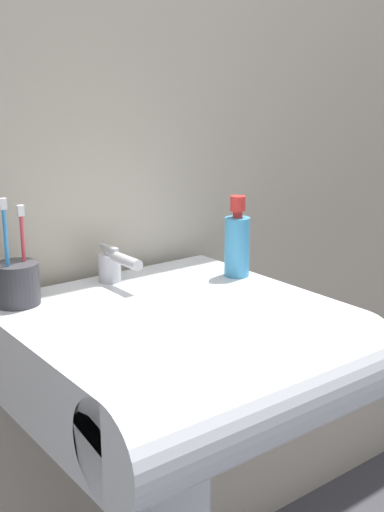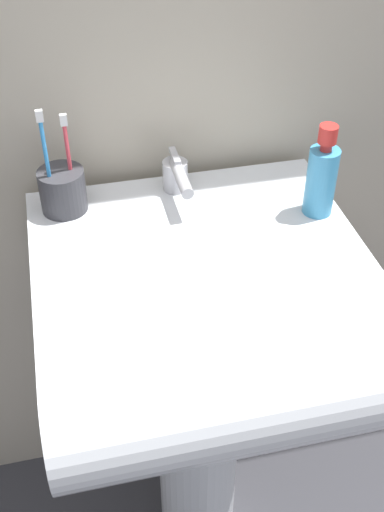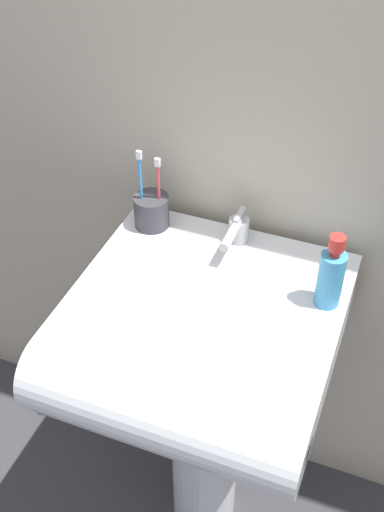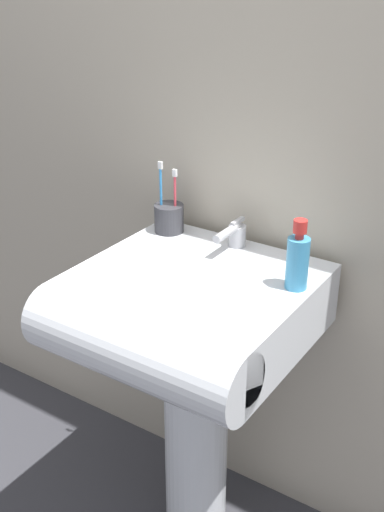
{
  "view_description": "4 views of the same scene",
  "coord_description": "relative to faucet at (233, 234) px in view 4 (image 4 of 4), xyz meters",
  "views": [
    {
      "loc": [
        -0.64,
        -0.91,
        1.26
      ],
      "look_at": [
        0.04,
        -0.03,
        0.96
      ],
      "focal_mm": 45.0,
      "sensor_mm": 36.0,
      "label": 1
    },
    {
      "loc": [
        -0.2,
        -0.8,
        1.54
      ],
      "look_at": [
        -0.02,
        -0.03,
        0.88
      ],
      "focal_mm": 45.0,
      "sensor_mm": 36.0,
      "label": 2
    },
    {
      "loc": [
        0.32,
        -0.92,
        1.79
      ],
      "look_at": [
        -0.04,
        -0.0,
        0.96
      ],
      "focal_mm": 45.0,
      "sensor_mm": 36.0,
      "label": 3
    },
    {
      "loc": [
        0.76,
        -1.17,
        1.58
      ],
      "look_at": [
        -0.02,
        0.01,
        0.9
      ],
      "focal_mm": 45.0,
      "sensor_mm": 36.0,
      "label": 4
    }
  ],
  "objects": [
    {
      "name": "toothbrush_cup",
      "position": [
        -0.21,
        -0.0,
        0.0
      ],
      "size": [
        0.08,
        0.08,
        0.2
      ],
      "color": "#38383D",
      "rests_on": "sink_basin"
    },
    {
      "name": "soap_bottle",
      "position": [
        0.24,
        -0.11,
        0.03
      ],
      "size": [
        0.05,
        0.05,
        0.17
      ],
      "color": "#3F99CC",
      "rests_on": "sink_basin"
    },
    {
      "name": "sink_pedestal",
      "position": [
        0.0,
        -0.18,
        -0.55
      ],
      "size": [
        0.18,
        0.18,
        0.7
      ],
      "primitive_type": "cylinder",
      "color": "white",
      "rests_on": "ground"
    },
    {
      "name": "sink_basin",
      "position": [
        0.0,
        -0.24,
        -0.12
      ],
      "size": [
        0.56,
        0.57,
        0.16
      ],
      "color": "white",
      "rests_on": "sink_pedestal"
    },
    {
      "name": "wall_back",
      "position": [
        0.0,
        0.11,
        0.3
      ],
      "size": [
        5.0,
        0.05,
        2.4
      ],
      "primitive_type": "cube",
      "color": "#B7AD99",
      "rests_on": "ground"
    },
    {
      "name": "faucet",
      "position": [
        0.0,
        0.0,
        0.0
      ],
      "size": [
        0.05,
        0.14,
        0.07
      ],
      "color": "#B7B7BC",
      "rests_on": "sink_basin"
    }
  ]
}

